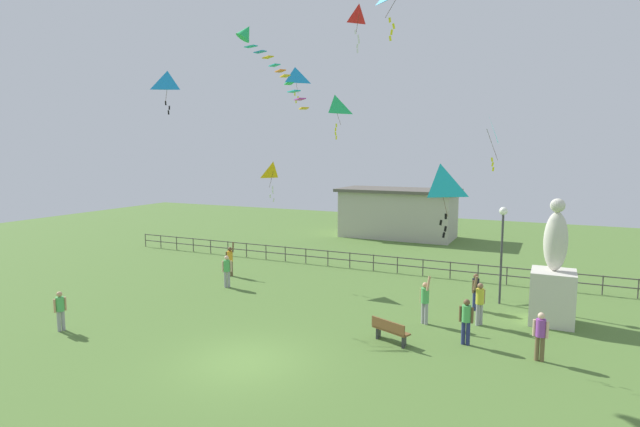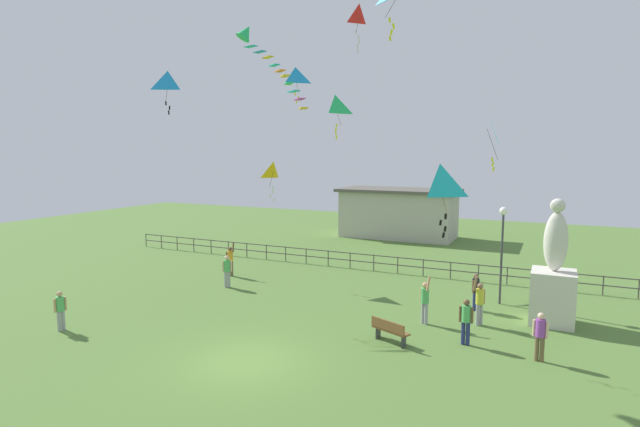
% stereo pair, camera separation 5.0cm
% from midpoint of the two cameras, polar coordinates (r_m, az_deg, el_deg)
% --- Properties ---
extents(ground_plane, '(80.00, 80.00, 0.00)m').
position_cam_midpoint_polar(ground_plane, '(17.34, -8.65, -16.40)').
color(ground_plane, '#517533').
extents(statue_monument, '(1.67, 1.67, 5.06)m').
position_cam_midpoint_polar(statue_monument, '(22.27, 24.98, -7.25)').
color(statue_monument, beige).
rests_on(statue_monument, ground_plane).
extents(lamppost, '(0.36, 0.36, 4.44)m').
position_cam_midpoint_polar(lamppost, '(23.89, 20.02, -2.19)').
color(lamppost, '#38383D').
rests_on(lamppost, ground_plane).
extents(park_bench, '(1.54, 0.96, 0.85)m').
position_cam_midpoint_polar(park_bench, '(18.73, 7.89, -13.05)').
color(park_bench, brown).
rests_on(park_bench, ground_plane).
extents(person_0, '(0.46, 0.45, 2.02)m').
position_cam_midpoint_polar(person_0, '(21.13, 17.68, -9.41)').
color(person_0, '#99999E').
rests_on(person_0, ground_plane).
extents(person_1, '(0.52, 0.30, 1.92)m').
position_cam_midpoint_polar(person_1, '(28.39, -10.27, -5.12)').
color(person_1, brown).
rests_on(person_1, ground_plane).
extents(person_2, '(0.51, 0.31, 1.68)m').
position_cam_midpoint_polar(person_2, '(18.95, 16.25, -11.43)').
color(person_2, navy).
rests_on(person_2, ground_plane).
extents(person_3, '(0.29, 0.45, 1.56)m').
position_cam_midpoint_polar(person_3, '(22.00, -27.55, -9.56)').
color(person_3, '#99999E').
rests_on(person_3, ground_plane).
extents(person_4, '(0.48, 0.43, 2.01)m').
position_cam_midpoint_polar(person_4, '(20.73, 11.80, -9.56)').
color(person_4, '#99999E').
rests_on(person_4, ground_plane).
extents(person_5, '(0.30, 0.47, 1.63)m').
position_cam_midpoint_polar(person_5, '(23.03, 17.25, -8.24)').
color(person_5, navy).
rests_on(person_5, ground_plane).
extents(person_6, '(0.49, 0.31, 1.65)m').
position_cam_midpoint_polar(person_6, '(18.38, 23.76, -12.38)').
color(person_6, brown).
rests_on(person_6, ground_plane).
extents(person_7, '(0.42, 0.33, 1.65)m').
position_cam_midpoint_polar(person_7, '(26.06, -10.63, -6.25)').
color(person_7, '#99999E').
rests_on(person_7, ground_plane).
extents(kite_0, '(1.24, 1.24, 2.08)m').
position_cam_midpoint_polar(kite_0, '(30.98, -2.90, 15.20)').
color(kite_0, '#198CD1').
extents(kite_2, '(1.16, 1.03, 2.01)m').
position_cam_midpoint_polar(kite_2, '(25.75, -17.01, 13.97)').
color(kite_2, '#198CD1').
extents(kite_3, '(1.30, 1.23, 2.50)m').
position_cam_midpoint_polar(kite_3, '(18.15, 13.42, 3.29)').
color(kite_3, '#19B2B2').
extents(kite_4, '(0.74, 0.76, 2.24)m').
position_cam_midpoint_polar(kite_4, '(25.68, 4.40, 21.54)').
color(kite_4, red).
extents(kite_5, '(1.10, 1.30, 2.36)m').
position_cam_midpoint_polar(kite_5, '(27.91, 1.64, 12.06)').
color(kite_5, '#1EB759').
extents(kite_6, '(0.86, 0.82, 2.69)m').
position_cam_midpoint_polar(kite_6, '(24.62, 18.45, 9.00)').
color(kite_6, '#19B2B2').
extents(kite_7, '(0.85, 0.93, 2.12)m').
position_cam_midpoint_polar(kite_7, '(26.73, -5.40, 4.67)').
color(kite_7, yellow).
extents(streamer_kite, '(4.92, 3.94, 3.77)m').
position_cam_midpoint_polar(streamer_kite, '(20.74, -7.93, 19.15)').
color(streamer_kite, '#1EB759').
extents(waterfront_railing, '(36.05, 0.06, 0.95)m').
position_cam_midpoint_polar(waterfront_railing, '(29.39, 6.17, -5.31)').
color(waterfront_railing, '#4C4742').
rests_on(waterfront_railing, ground_plane).
extents(pavilion_building, '(9.47, 4.77, 3.94)m').
position_cam_midpoint_polar(pavilion_building, '(41.10, 8.85, 0.09)').
color(pavilion_building, '#B7B2A3').
rests_on(pavilion_building, ground_plane).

